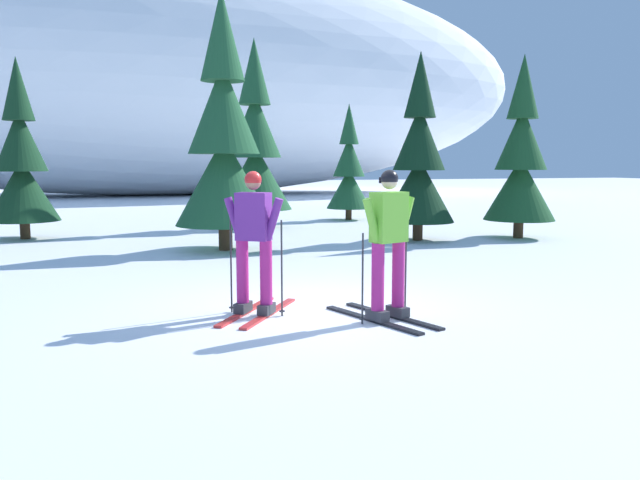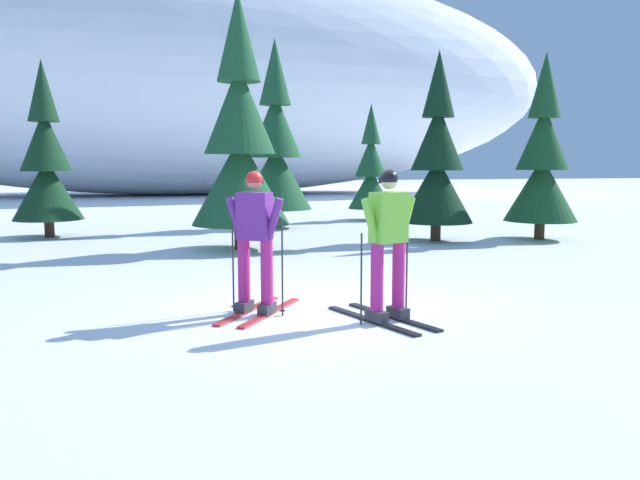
{
  "view_description": "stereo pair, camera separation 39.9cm",
  "coord_description": "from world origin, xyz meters",
  "px_view_note": "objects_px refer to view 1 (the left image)",
  "views": [
    {
      "loc": [
        -2.33,
        -7.6,
        1.86
      ],
      "look_at": [
        -0.08,
        -0.51,
        0.95
      ],
      "focal_mm": 35.27,
      "sensor_mm": 36.0,
      "label": 1
    },
    {
      "loc": [
        -1.95,
        -7.71,
        1.86
      ],
      "look_at": [
        -0.08,
        -0.51,
        0.95
      ],
      "focal_mm": 35.27,
      "sensor_mm": 36.0,
      "label": 2
    }
  ],
  "objects_px": {
    "skier_lime_jacket": "(388,242)",
    "pine_tree_center": "(255,150)",
    "pine_tree_center_right": "(419,162)",
    "pine_tree_right": "(349,172)",
    "pine_tree_far_right": "(521,162)",
    "pine_tree_center_left": "(224,143)",
    "skier_purple_jacket": "(254,241)",
    "pine_tree_left": "(21,164)"
  },
  "relations": [
    {
      "from": "skier_lime_jacket",
      "to": "pine_tree_center",
      "type": "relative_size",
      "value": 0.33
    },
    {
      "from": "pine_tree_center_right",
      "to": "pine_tree_right",
      "type": "distance_m",
      "value": 5.77
    },
    {
      "from": "pine_tree_center_right",
      "to": "pine_tree_far_right",
      "type": "xyz_separation_m",
      "value": [
        2.62,
        -0.34,
        0.01
      ]
    },
    {
      "from": "pine_tree_center_left",
      "to": "skier_purple_jacket",
      "type": "bearing_deg",
      "value": -95.75
    },
    {
      "from": "pine_tree_center",
      "to": "pine_tree_left",
      "type": "bearing_deg",
      "value": -171.34
    },
    {
      "from": "skier_purple_jacket",
      "to": "pine_tree_center",
      "type": "xyz_separation_m",
      "value": [
        2.2,
        10.39,
        1.33
      ]
    },
    {
      "from": "pine_tree_left",
      "to": "pine_tree_right",
      "type": "bearing_deg",
      "value": 15.14
    },
    {
      "from": "skier_purple_jacket",
      "to": "skier_lime_jacket",
      "type": "distance_m",
      "value": 1.63
    },
    {
      "from": "pine_tree_right",
      "to": "pine_tree_far_right",
      "type": "relative_size",
      "value": 0.84
    },
    {
      "from": "skier_purple_jacket",
      "to": "pine_tree_far_right",
      "type": "bearing_deg",
      "value": 36.8
    },
    {
      "from": "pine_tree_center_left",
      "to": "pine_tree_center_right",
      "type": "xyz_separation_m",
      "value": [
        4.74,
        0.33,
        -0.4
      ]
    },
    {
      "from": "pine_tree_center_right",
      "to": "pine_tree_far_right",
      "type": "bearing_deg",
      "value": -7.29
    },
    {
      "from": "pine_tree_center_left",
      "to": "pine_tree_right",
      "type": "relative_size",
      "value": 1.44
    },
    {
      "from": "pine_tree_center",
      "to": "skier_purple_jacket",
      "type": "bearing_deg",
      "value": -101.95
    },
    {
      "from": "pine_tree_center",
      "to": "pine_tree_far_right",
      "type": "xyz_separation_m",
      "value": [
        5.76,
        -4.44,
        -0.36
      ]
    },
    {
      "from": "pine_tree_left",
      "to": "skier_lime_jacket",
      "type": "bearing_deg",
      "value": -62.78
    },
    {
      "from": "pine_tree_far_right",
      "to": "pine_tree_center_right",
      "type": "bearing_deg",
      "value": 172.71
    },
    {
      "from": "pine_tree_left",
      "to": "pine_tree_center",
      "type": "xyz_separation_m",
      "value": [
        6.01,
        0.92,
        0.4
      ]
    },
    {
      "from": "pine_tree_left",
      "to": "pine_tree_center_left",
      "type": "bearing_deg",
      "value": -38.56
    },
    {
      "from": "skier_lime_jacket",
      "to": "pine_tree_center_right",
      "type": "height_order",
      "value": "pine_tree_center_right"
    },
    {
      "from": "pine_tree_far_right",
      "to": "pine_tree_center_left",
      "type": "bearing_deg",
      "value": 179.95
    },
    {
      "from": "pine_tree_left",
      "to": "skier_purple_jacket",
      "type": "bearing_deg",
      "value": -68.1
    },
    {
      "from": "pine_tree_center",
      "to": "pine_tree_center_right",
      "type": "xyz_separation_m",
      "value": [
        3.14,
        -4.1,
        -0.37
      ]
    },
    {
      "from": "skier_purple_jacket",
      "to": "pine_tree_right",
      "type": "relative_size",
      "value": 0.47
    },
    {
      "from": "skier_purple_jacket",
      "to": "pine_tree_center_right",
      "type": "height_order",
      "value": "pine_tree_center_right"
    },
    {
      "from": "pine_tree_right",
      "to": "pine_tree_far_right",
      "type": "distance_m",
      "value": 6.51
    },
    {
      "from": "skier_lime_jacket",
      "to": "pine_tree_right",
      "type": "height_order",
      "value": "pine_tree_right"
    },
    {
      "from": "skier_lime_jacket",
      "to": "pine_tree_left",
      "type": "relative_size",
      "value": 0.4
    },
    {
      "from": "skier_purple_jacket",
      "to": "pine_tree_far_right",
      "type": "xyz_separation_m",
      "value": [
        7.96,
        5.95,
        0.96
      ]
    },
    {
      "from": "pine_tree_center_left",
      "to": "pine_tree_far_right",
      "type": "bearing_deg",
      "value": -0.05
    },
    {
      "from": "pine_tree_left",
      "to": "pine_tree_far_right",
      "type": "xyz_separation_m",
      "value": [
        11.77,
        -3.52,
        0.04
      ]
    },
    {
      "from": "skier_purple_jacket",
      "to": "pine_tree_center_right",
      "type": "relative_size",
      "value": 0.39
    },
    {
      "from": "skier_purple_jacket",
      "to": "pine_tree_center",
      "type": "bearing_deg",
      "value": 78.05
    },
    {
      "from": "pine_tree_left",
      "to": "pine_tree_center_right",
      "type": "height_order",
      "value": "pine_tree_center_right"
    },
    {
      "from": "pine_tree_right",
      "to": "pine_tree_left",
      "type": "bearing_deg",
      "value": -164.86
    },
    {
      "from": "pine_tree_center_left",
      "to": "pine_tree_far_right",
      "type": "height_order",
      "value": "pine_tree_center_left"
    },
    {
      "from": "pine_tree_center_left",
      "to": "pine_tree_center",
      "type": "xyz_separation_m",
      "value": [
        1.6,
        4.43,
        -0.04
      ]
    },
    {
      "from": "pine_tree_left",
      "to": "pine_tree_center_left",
      "type": "distance_m",
      "value": 5.66
    },
    {
      "from": "skier_purple_jacket",
      "to": "skier_lime_jacket",
      "type": "xyz_separation_m",
      "value": [
        1.45,
        -0.74,
        0.02
      ]
    },
    {
      "from": "skier_purple_jacket",
      "to": "pine_tree_left",
      "type": "height_order",
      "value": "pine_tree_left"
    },
    {
      "from": "skier_lime_jacket",
      "to": "pine_tree_far_right",
      "type": "relative_size",
      "value": 0.4
    },
    {
      "from": "pine_tree_center_left",
      "to": "pine_tree_far_right",
      "type": "distance_m",
      "value": 7.37
    }
  ]
}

